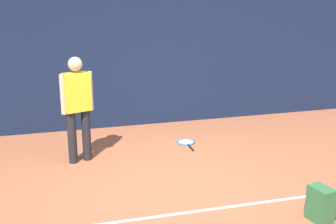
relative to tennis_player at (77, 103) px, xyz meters
name	(u,v)px	position (x,y,z in m)	size (l,w,h in m)	color
ground_plane	(175,187)	(1.21, -1.34, -0.97)	(12.00, 12.00, 0.00)	#9E5638
back_fence	(133,64)	(1.21, 1.66, 0.28)	(10.00, 0.10, 2.50)	#141E38
court_line	(191,212)	(1.21, -2.07, -0.96)	(9.00, 0.05, 0.00)	white
tennis_player	(77,103)	(0.00, 0.00, 0.00)	(0.51, 0.33, 1.70)	black
tennis_racket	(186,143)	(1.90, 0.33, -0.95)	(0.33, 0.61, 0.03)	black
backpack	(321,205)	(2.67, -2.68, -0.76)	(0.33, 0.34, 0.44)	#2D6038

